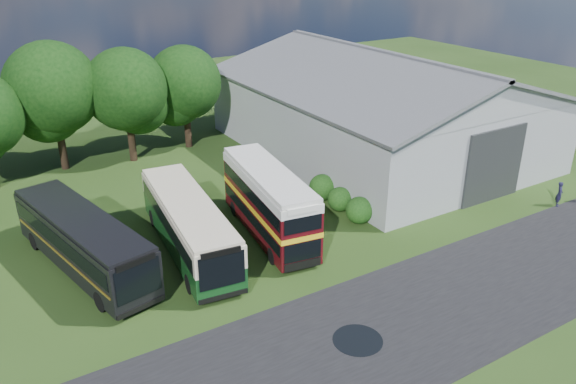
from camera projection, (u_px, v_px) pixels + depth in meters
ground at (344, 296)px, 27.42m from camera, size 120.00×120.00×0.00m
asphalt_road at (433, 308)px, 26.52m from camera, size 60.00×8.00×0.02m
puddle at (358, 340)px, 24.37m from camera, size 2.20×2.20×0.01m
storage_shed at (377, 100)px, 45.33m from camera, size 18.80×24.80×8.15m
tree_mid at (52, 89)px, 40.41m from camera, size 6.80×6.80×9.60m
tree_right_a at (126, 90)px, 42.22m from camera, size 6.26×6.26×8.83m
tree_right_b at (184, 83)px, 45.32m from camera, size 5.98×5.98×8.45m
shrub_front at (359, 221)px, 34.77m from camera, size 1.70×1.70×1.70m
shrub_mid at (340, 209)px, 36.32m from camera, size 1.60×1.60×1.60m
shrub_back at (322, 198)px, 37.88m from camera, size 1.80×1.80×1.80m
bus_green_single at (189, 225)px, 30.76m from camera, size 3.83×11.50×3.11m
bus_maroon_double at (269, 203)px, 32.44m from camera, size 3.70×9.70×4.07m
bus_dark_single at (83, 241)px, 29.06m from camera, size 4.92×11.60×3.12m
visitor_a at (559, 194)px, 36.50m from camera, size 0.73×0.68×1.67m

